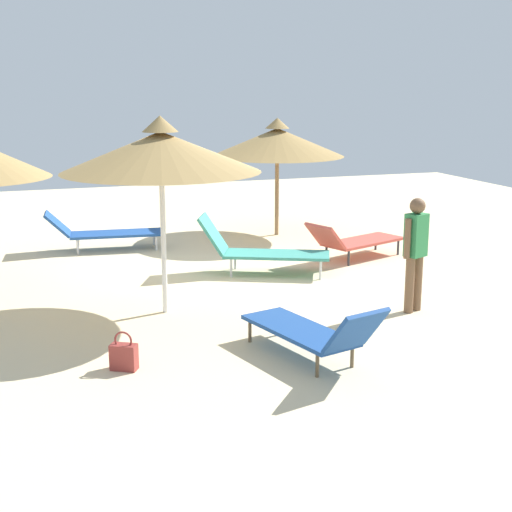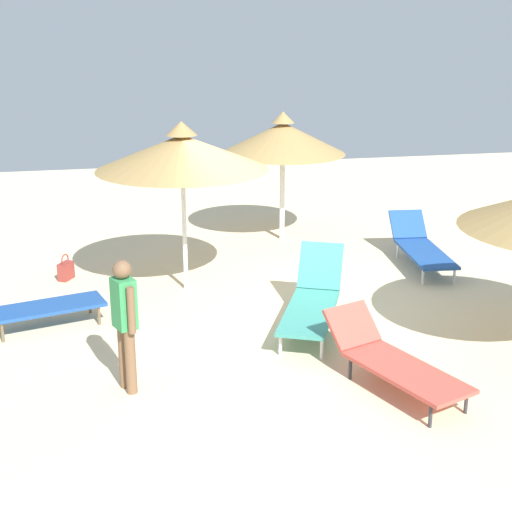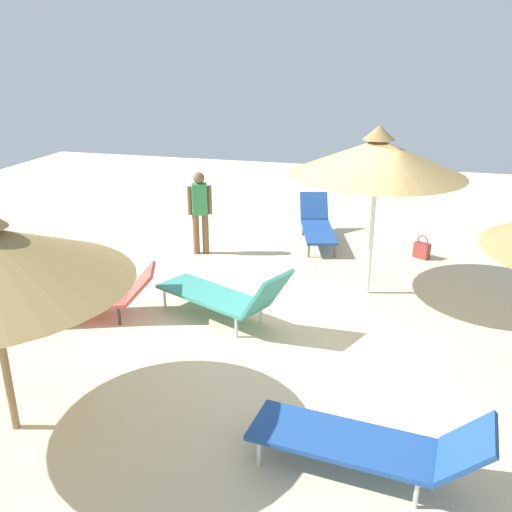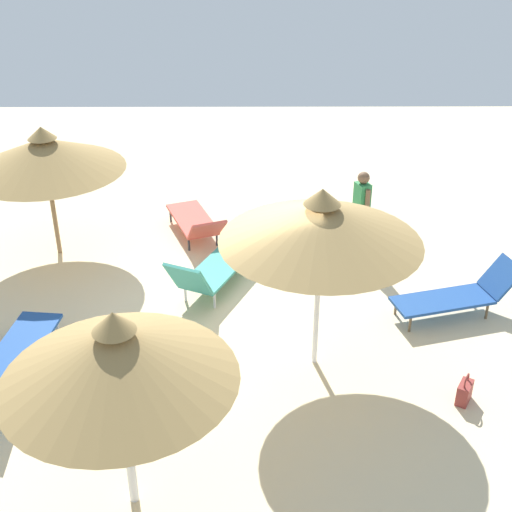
{
  "view_description": "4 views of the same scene",
  "coord_description": "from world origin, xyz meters",
  "px_view_note": "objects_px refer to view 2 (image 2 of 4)",
  "views": [
    {
      "loc": [
        -11.11,
        2.87,
        3.21
      ],
      "look_at": [
        -0.65,
        -0.68,
        0.57
      ],
      "focal_mm": 51.11,
      "sensor_mm": 36.0,
      "label": 1
    },
    {
      "loc": [
        -2.51,
        -10.63,
        4.24
      ],
      "look_at": [
        -0.25,
        -0.03,
        0.79
      ],
      "focal_mm": 51.67,
      "sensor_mm": 36.0,
      "label": 2
    },
    {
      "loc": [
        7.51,
        1.31,
        3.86
      ],
      "look_at": [
        -0.52,
        -0.85,
        0.75
      ],
      "focal_mm": 39.04,
      "sensor_mm": 36.0,
      "label": 3
    },
    {
      "loc": [
        -0.34,
        9.03,
        6.29
      ],
      "look_at": [
        -0.39,
        -0.65,
        0.93
      ],
      "focal_mm": 48.17,
      "sensor_mm": 36.0,
      "label": 4
    }
  ],
  "objects_px": {
    "parasol_umbrella_far_right": "(182,152)",
    "lounge_chair_edge": "(27,306)",
    "lounge_chair_far_left": "(392,360)",
    "handbag": "(66,270)",
    "lounge_chair_near_left": "(421,246)",
    "parasol_umbrella_front": "(283,138)",
    "person_standing_back": "(125,317)",
    "lounge_chair_center": "(313,298)"
  },
  "relations": [
    {
      "from": "lounge_chair_near_left",
      "to": "handbag",
      "type": "distance_m",
      "value": 6.32
    },
    {
      "from": "lounge_chair_far_left",
      "to": "person_standing_back",
      "type": "bearing_deg",
      "value": 169.17
    },
    {
      "from": "parasol_umbrella_front",
      "to": "lounge_chair_far_left",
      "type": "distance_m",
      "value": 6.76
    },
    {
      "from": "person_standing_back",
      "to": "lounge_chair_edge",
      "type": "bearing_deg",
      "value": 122.0
    },
    {
      "from": "lounge_chair_near_left",
      "to": "handbag",
      "type": "bearing_deg",
      "value": 175.0
    },
    {
      "from": "parasol_umbrella_far_right",
      "to": "lounge_chair_edge",
      "type": "height_order",
      "value": "parasol_umbrella_far_right"
    },
    {
      "from": "lounge_chair_center",
      "to": "lounge_chair_far_left",
      "type": "relative_size",
      "value": 1.07
    },
    {
      "from": "parasol_umbrella_far_right",
      "to": "handbag",
      "type": "height_order",
      "value": "parasol_umbrella_far_right"
    },
    {
      "from": "lounge_chair_far_left",
      "to": "lounge_chair_edge",
      "type": "bearing_deg",
      "value": 148.58
    },
    {
      "from": "lounge_chair_edge",
      "to": "lounge_chair_center",
      "type": "bearing_deg",
      "value": -9.98
    },
    {
      "from": "lounge_chair_near_left",
      "to": "lounge_chair_center",
      "type": "bearing_deg",
      "value": -139.51
    },
    {
      "from": "lounge_chair_center",
      "to": "handbag",
      "type": "height_order",
      "value": "lounge_chair_center"
    },
    {
      "from": "parasol_umbrella_far_right",
      "to": "lounge_chair_near_left",
      "type": "bearing_deg",
      "value": 4.56
    },
    {
      "from": "lounge_chair_center",
      "to": "handbag",
      "type": "bearing_deg",
      "value": 141.38
    },
    {
      "from": "lounge_chair_center",
      "to": "person_standing_back",
      "type": "bearing_deg",
      "value": -152.58
    },
    {
      "from": "parasol_umbrella_front",
      "to": "parasol_umbrella_far_right",
      "type": "height_order",
      "value": "parasol_umbrella_far_right"
    },
    {
      "from": "person_standing_back",
      "to": "lounge_chair_far_left",
      "type": "bearing_deg",
      "value": -10.83
    },
    {
      "from": "parasol_umbrella_front",
      "to": "lounge_chair_near_left",
      "type": "height_order",
      "value": "parasol_umbrella_front"
    },
    {
      "from": "parasol_umbrella_front",
      "to": "lounge_chair_center",
      "type": "relative_size",
      "value": 1.13
    },
    {
      "from": "lounge_chair_near_left",
      "to": "parasol_umbrella_front",
      "type": "bearing_deg",
      "value": 132.65
    },
    {
      "from": "lounge_chair_far_left",
      "to": "handbag",
      "type": "relative_size",
      "value": 4.62
    },
    {
      "from": "lounge_chair_far_left",
      "to": "parasol_umbrella_front",
      "type": "bearing_deg",
      "value": 87.74
    },
    {
      "from": "parasol_umbrella_front",
      "to": "handbag",
      "type": "bearing_deg",
      "value": -158.57
    },
    {
      "from": "person_standing_back",
      "to": "lounge_chair_near_left",
      "type": "bearing_deg",
      "value": 34.45
    },
    {
      "from": "person_standing_back",
      "to": "handbag",
      "type": "distance_m",
      "value": 4.42
    },
    {
      "from": "parasol_umbrella_front",
      "to": "lounge_chair_far_left",
      "type": "relative_size",
      "value": 1.21
    },
    {
      "from": "lounge_chair_edge",
      "to": "lounge_chair_far_left",
      "type": "distance_m",
      "value": 5.21
    },
    {
      "from": "lounge_chair_edge",
      "to": "parasol_umbrella_far_right",
      "type": "bearing_deg",
      "value": 27.39
    },
    {
      "from": "person_standing_back",
      "to": "handbag",
      "type": "bearing_deg",
      "value": 101.48
    },
    {
      "from": "person_standing_back",
      "to": "parasol_umbrella_front",
      "type": "bearing_deg",
      "value": 60.35
    },
    {
      "from": "parasol_umbrella_far_right",
      "to": "lounge_chair_edge",
      "type": "relative_size",
      "value": 1.3
    },
    {
      "from": "person_standing_back",
      "to": "lounge_chair_center",
      "type": "bearing_deg",
      "value": 27.42
    },
    {
      "from": "lounge_chair_center",
      "to": "person_standing_back",
      "type": "relative_size",
      "value": 1.39
    },
    {
      "from": "parasol_umbrella_far_right",
      "to": "person_standing_back",
      "type": "bearing_deg",
      "value": -108.09
    },
    {
      "from": "lounge_chair_edge",
      "to": "lounge_chair_near_left",
      "type": "distance_m",
      "value": 6.93
    },
    {
      "from": "lounge_chair_far_left",
      "to": "lounge_chair_near_left",
      "type": "xyz_separation_m",
      "value": [
        2.3,
        4.32,
        0.0
      ]
    },
    {
      "from": "lounge_chair_center",
      "to": "parasol_umbrella_front",
      "type": "bearing_deg",
      "value": 81.64
    },
    {
      "from": "parasol_umbrella_front",
      "to": "handbag",
      "type": "xyz_separation_m",
      "value": [
        -4.25,
        -1.67,
        -1.9
      ]
    },
    {
      "from": "parasol_umbrella_front",
      "to": "person_standing_back",
      "type": "relative_size",
      "value": 1.57
    },
    {
      "from": "parasol_umbrella_front",
      "to": "handbag",
      "type": "relative_size",
      "value": 5.59
    },
    {
      "from": "lounge_chair_center",
      "to": "person_standing_back",
      "type": "height_order",
      "value": "person_standing_back"
    },
    {
      "from": "parasol_umbrella_front",
      "to": "person_standing_back",
      "type": "height_order",
      "value": "parasol_umbrella_front"
    }
  ]
}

